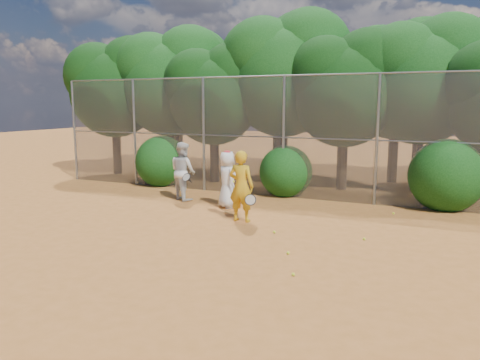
% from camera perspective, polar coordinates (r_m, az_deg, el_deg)
% --- Properties ---
extents(ground, '(80.00, 80.00, 0.00)m').
position_cam_1_polar(ground, '(10.08, -0.66, -8.70)').
color(ground, '#AA6026').
rests_on(ground, ground).
extents(fence_back, '(20.05, 0.09, 4.03)m').
position_cam_1_polar(fence_back, '(15.30, 8.46, 5.25)').
color(fence_back, gray).
rests_on(fence_back, ground).
extents(tree_0, '(4.38, 3.81, 6.00)m').
position_cam_1_polar(tree_0, '(21.50, -14.91, 11.22)').
color(tree_0, black).
rests_on(tree_0, ground).
extents(tree_1, '(4.64, 4.03, 6.35)m').
position_cam_1_polar(tree_1, '(20.45, -8.45, 12.19)').
color(tree_1, black).
rests_on(tree_1, ground).
extents(tree_2, '(3.99, 3.47, 5.47)m').
position_cam_1_polar(tree_2, '(18.58, -3.00, 10.78)').
color(tree_2, black).
rests_on(tree_2, ground).
extents(tree_3, '(4.89, 4.26, 6.70)m').
position_cam_1_polar(tree_3, '(18.56, 5.56, 13.26)').
color(tree_3, black).
rests_on(tree_3, ground).
extents(tree_4, '(4.19, 3.64, 5.73)m').
position_cam_1_polar(tree_4, '(17.29, 12.85, 11.24)').
color(tree_4, black).
rests_on(tree_4, ground).
extents(tree_5, '(4.51, 3.92, 6.17)m').
position_cam_1_polar(tree_5, '(17.78, 21.52, 11.71)').
color(tree_5, black).
rests_on(tree_5, ground).
extents(tree_9, '(4.83, 4.20, 6.62)m').
position_cam_1_polar(tree_9, '(22.94, -7.44, 12.33)').
color(tree_9, black).
rests_on(tree_9, ground).
extents(tree_10, '(5.15, 4.48, 7.06)m').
position_cam_1_polar(tree_10, '(20.98, 4.91, 13.45)').
color(tree_10, black).
rests_on(tree_10, ground).
extents(tree_11, '(4.64, 4.03, 6.35)m').
position_cam_1_polar(tree_11, '(19.45, 18.80, 11.95)').
color(tree_11, black).
rests_on(tree_11, ground).
extents(bush_0, '(2.00, 2.00, 2.00)m').
position_cam_1_polar(bush_0, '(18.16, -9.51, 2.53)').
color(bush_0, '#0F3F11').
rests_on(bush_0, ground).
extents(bush_1, '(1.80, 1.80, 1.80)m').
position_cam_1_polar(bush_1, '(15.97, 5.61, 1.32)').
color(bush_1, '#0F3F11').
rests_on(bush_1, ground).
extents(bush_2, '(2.20, 2.20, 2.20)m').
position_cam_1_polar(bush_2, '(15.12, 23.87, 0.87)').
color(bush_2, '#0F3F11').
rests_on(bush_2, ground).
extents(player_yellow, '(0.86, 0.55, 1.90)m').
position_cam_1_polar(player_yellow, '(12.36, 0.15, -0.77)').
color(player_yellow, gold).
rests_on(player_yellow, ground).
extents(player_teen, '(0.98, 0.97, 1.74)m').
position_cam_1_polar(player_teen, '(14.02, -1.56, 0.09)').
color(player_teen, silver).
rests_on(player_teen, ground).
extents(player_white, '(1.14, 1.06, 1.89)m').
position_cam_1_polar(player_white, '(15.28, -6.96, 1.09)').
color(player_white, silver).
rests_on(player_white, ground).
extents(ball_0, '(0.07, 0.07, 0.07)m').
position_cam_1_polar(ball_0, '(9.92, 5.88, -8.84)').
color(ball_0, '#D1E629').
rests_on(ball_0, ground).
extents(ball_1, '(0.07, 0.07, 0.07)m').
position_cam_1_polar(ball_1, '(11.21, 14.89, -6.95)').
color(ball_1, '#D1E629').
rests_on(ball_1, ground).
extents(ball_2, '(0.07, 0.07, 0.07)m').
position_cam_1_polar(ball_2, '(8.76, 6.51, -11.37)').
color(ball_2, '#D1E629').
rests_on(ball_2, ground).
extents(ball_3, '(0.07, 0.07, 0.07)m').
position_cam_1_polar(ball_3, '(11.44, 4.20, -6.33)').
color(ball_3, '#D1E629').
rests_on(ball_3, ground).
extents(ball_4, '(0.07, 0.07, 0.07)m').
position_cam_1_polar(ball_4, '(13.97, 18.20, -3.89)').
color(ball_4, '#D1E629').
rests_on(ball_4, ground).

